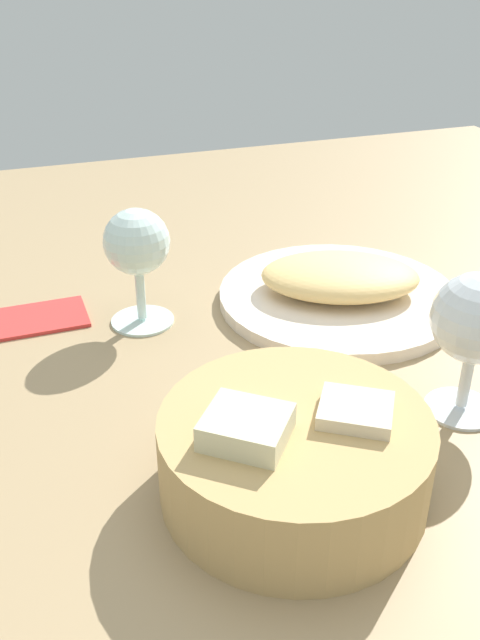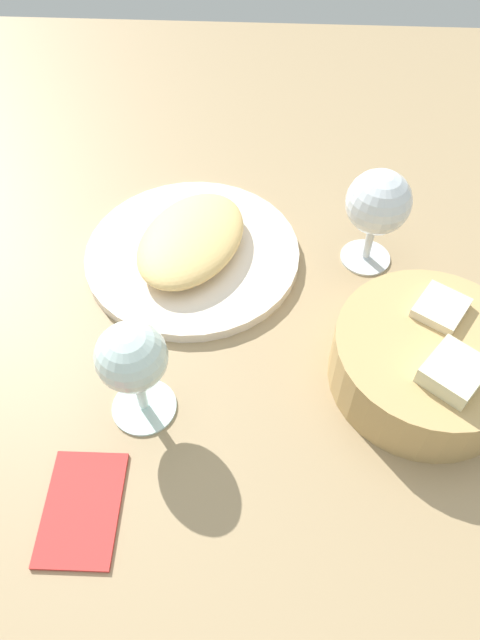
{
  "view_description": "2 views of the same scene",
  "coord_description": "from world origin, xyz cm",
  "px_view_note": "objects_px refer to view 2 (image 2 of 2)",
  "views": [
    {
      "loc": [
        28.27,
        57.09,
        36.68
      ],
      "look_at": [
        8.5,
        0.49,
        3.23
      ],
      "focal_mm": 39.08,
      "sensor_mm": 36.0,
      "label": 1
    },
    {
      "loc": [
        45.97,
        3.44,
        52.92
      ],
      "look_at": [
        7.2,
        1.44,
        3.44
      ],
      "focal_mm": 32.34,
      "sensor_mm": 36.0,
      "label": 2
    }
  ],
  "objects_px": {
    "wine_glass_near": "(133,362)",
    "wine_glass_far": "(378,205)",
    "folded_napkin": "(82,507)",
    "plate": "(193,254)",
    "bread_basket": "(429,360)"
  },
  "relations": [
    {
      "from": "wine_glass_near",
      "to": "wine_glass_far",
      "type": "xyz_separation_m",
      "value": [
        -0.23,
        0.25,
        0.0
      ]
    },
    {
      "from": "wine_glass_far",
      "to": "wine_glass_near",
      "type": "bearing_deg",
      "value": -47.2
    },
    {
      "from": "wine_glass_near",
      "to": "folded_napkin",
      "type": "bearing_deg",
      "value": -20.61
    },
    {
      "from": "wine_glass_near",
      "to": "wine_glass_far",
      "type": "bearing_deg",
      "value": 132.8
    },
    {
      "from": "plate",
      "to": "bread_basket",
      "type": "bearing_deg",
      "value": 57.51
    },
    {
      "from": "plate",
      "to": "bread_basket",
      "type": "height_order",
      "value": "bread_basket"
    },
    {
      "from": "plate",
      "to": "bread_basket",
      "type": "relative_size",
      "value": 1.36
    },
    {
      "from": "wine_glass_near",
      "to": "folded_napkin",
      "type": "relative_size",
      "value": 1.16
    },
    {
      "from": "bread_basket",
      "to": "folded_napkin",
      "type": "relative_size",
      "value": 1.8
    },
    {
      "from": "wine_glass_far",
      "to": "bread_basket",
      "type": "bearing_deg",
      "value": 14.13
    },
    {
      "from": "bread_basket",
      "to": "wine_glass_near",
      "type": "height_order",
      "value": "wine_glass_near"
    },
    {
      "from": "wine_glass_far",
      "to": "plate",
      "type": "bearing_deg",
      "value": -87.27
    },
    {
      "from": "bread_basket",
      "to": "wine_glass_near",
      "type": "relative_size",
      "value": 1.56
    },
    {
      "from": "wine_glass_near",
      "to": "bread_basket",
      "type": "bearing_deg",
      "value": 99.81
    },
    {
      "from": "wine_glass_far",
      "to": "folded_napkin",
      "type": "relative_size",
      "value": 1.19
    }
  ]
}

